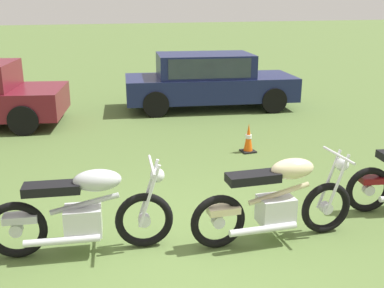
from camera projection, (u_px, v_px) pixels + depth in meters
ground_plane at (187, 249)px, 5.17m from camera, size 120.00×120.00×0.00m
motorcycle_silver at (83, 212)px, 4.97m from camera, size 2.02×0.70×1.02m
motorcycle_cream at (277, 201)px, 5.23m from camera, size 2.01×0.64×1.02m
car_navy at (208, 78)px, 11.90m from camera, size 4.65×2.56×1.43m
traffic_cone at (248, 139)px, 8.46m from camera, size 0.25×0.25×0.55m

